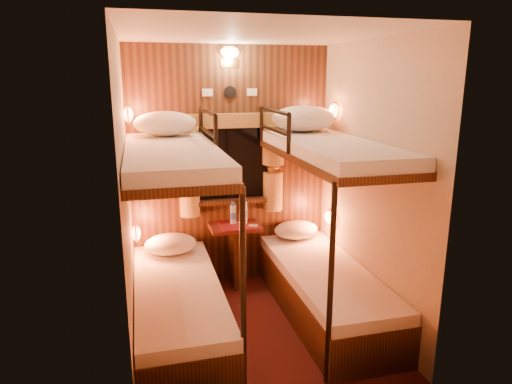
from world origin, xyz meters
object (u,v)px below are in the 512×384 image
object	(u,v)px
table	(235,247)
bottle_right	(244,212)
bunk_right	(325,256)
bottle_left	(233,214)
bunk_left	(177,271)

from	to	relation	value
table	bottle_right	world-z (taller)	bottle_right
bunk_right	bottle_left	xyz separation A→B (m)	(-0.66, 0.83, 0.19)
bunk_left	bunk_right	world-z (taller)	same
table	bottle_left	bearing A→B (deg)	99.60
bunk_left	bottle_left	distance (m)	1.06
table	bunk_left	bearing A→B (deg)	-129.67
table	bottle_left	xyz separation A→B (m)	(-0.01, 0.05, 0.34)
bunk_left	table	size ratio (longest dim) A/B	2.90
bunk_left	bottle_right	bearing A→B (deg)	47.81
bottle_left	bunk_right	bearing A→B (deg)	-51.65
bunk_left	bunk_right	size ratio (longest dim) A/B	1.00
bottle_left	bottle_right	size ratio (longest dim) A/B	0.87
bunk_left	bottle_right	distance (m)	1.13
bunk_left	bottle_left	world-z (taller)	bunk_left
bunk_right	bottle_left	bearing A→B (deg)	128.35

